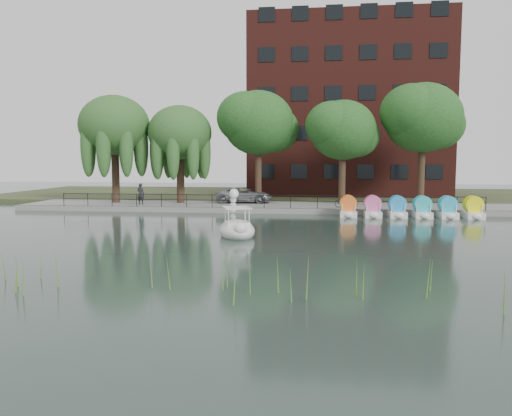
% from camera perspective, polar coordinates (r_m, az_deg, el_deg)
% --- Properties ---
extents(ground_plane, '(120.00, 120.00, 0.00)m').
position_cam_1_polar(ground_plane, '(24.71, -2.27, -3.89)').
color(ground_plane, '#364844').
extents(promenade, '(40.00, 6.00, 0.40)m').
position_cam_1_polar(promenade, '(40.43, 1.34, 0.11)').
color(promenade, gray).
rests_on(promenade, ground_plane).
extents(kerb, '(40.00, 0.25, 0.40)m').
position_cam_1_polar(kerb, '(37.51, 0.90, -0.32)').
color(kerb, gray).
rests_on(kerb, ground_plane).
extents(land_strip, '(60.00, 22.00, 0.36)m').
position_cam_1_polar(land_strip, '(54.34, 2.77, 1.50)').
color(land_strip, '#47512D').
rests_on(land_strip, ground_plane).
extents(railing, '(32.00, 0.05, 1.00)m').
position_cam_1_polar(railing, '(37.62, 0.93, 1.14)').
color(railing, black).
rests_on(railing, promenade).
extents(apartment_building, '(20.00, 10.07, 18.00)m').
position_cam_1_polar(apartment_building, '(54.37, 10.33, 11.10)').
color(apartment_building, '#4C1E16').
rests_on(apartment_building, land_strip).
extents(willow_left, '(5.88, 5.88, 9.01)m').
position_cam_1_polar(willow_left, '(44.02, -15.89, 9.04)').
color(willow_left, '#473323').
rests_on(willow_left, promenade).
extents(willow_mid, '(5.32, 5.32, 8.15)m').
position_cam_1_polar(willow_mid, '(42.66, -8.70, 8.47)').
color(willow_mid, '#473323').
rests_on(willow_mid, promenade).
extents(broadleaf_center, '(6.00, 6.00, 9.25)m').
position_cam_1_polar(broadleaf_center, '(42.44, 0.26, 9.65)').
color(broadleaf_center, '#473323').
rests_on(broadleaf_center, promenade).
extents(broadleaf_right, '(5.40, 5.40, 8.32)m').
position_cam_1_polar(broadleaf_right, '(41.67, 9.90, 8.71)').
color(broadleaf_right, '#473323').
rests_on(broadleaf_right, promenade).
extents(broadleaf_far, '(6.30, 6.30, 9.71)m').
position_cam_1_polar(broadleaf_far, '(43.54, 18.55, 9.70)').
color(broadleaf_far, '#473323').
rests_on(broadleaf_far, promenade).
extents(minivan, '(3.01, 5.70, 1.53)m').
position_cam_1_polar(minivan, '(42.08, -1.38, 1.64)').
color(minivan, gray).
rests_on(minivan, promenade).
extents(bicycle, '(0.87, 1.79, 1.00)m').
position_cam_1_polar(bicycle, '(38.42, 10.28, 0.78)').
color(bicycle, gray).
rests_on(bicycle, promenade).
extents(pedestrian, '(0.78, 0.60, 1.98)m').
position_cam_1_polar(pedestrian, '(41.55, -13.04, 1.76)').
color(pedestrian, black).
rests_on(pedestrian, promenade).
extents(swan_boat, '(2.65, 3.34, 2.47)m').
position_cam_1_polar(swan_boat, '(26.35, -2.22, -2.11)').
color(swan_boat, white).
rests_on(swan_boat, ground_plane).
extents(pedal_boat_row, '(9.65, 1.70, 1.40)m').
position_cam_1_polar(pedal_boat_row, '(36.44, 17.16, -0.10)').
color(pedal_boat_row, white).
rests_on(pedal_boat_row, ground_plane).
extents(reed_bank, '(24.00, 2.40, 1.20)m').
position_cam_1_polar(reed_bank, '(15.09, -0.50, -7.73)').
color(reed_bank, '#669938').
rests_on(reed_bank, ground_plane).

